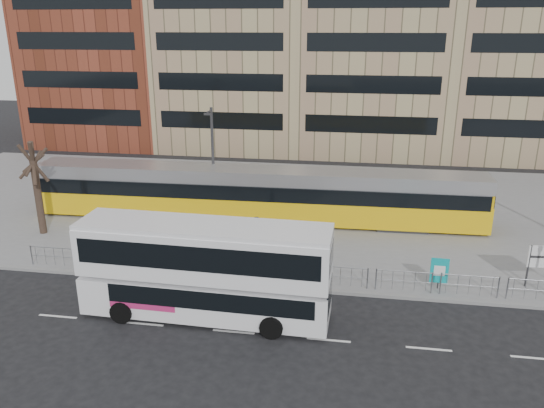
# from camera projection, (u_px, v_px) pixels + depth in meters

# --- Properties ---
(ground) EXTENTS (120.00, 120.00, 0.00)m
(ground) POSITION_uv_depth(u_px,v_px,m) (292.00, 291.00, 25.81)
(ground) COLOR black
(ground) RESTS_ON ground
(plaza) EXTENTS (64.00, 24.00, 0.15)m
(plaza) POSITION_uv_depth(u_px,v_px,m) (313.00, 209.00, 37.00)
(plaza) COLOR slate
(plaza) RESTS_ON ground
(kerb) EXTENTS (64.00, 0.25, 0.17)m
(kerb) POSITION_uv_depth(u_px,v_px,m) (292.00, 289.00, 25.83)
(kerb) COLOR gray
(kerb) RESTS_ON ground
(building_row) EXTENTS (70.40, 18.40, 31.20)m
(building_row) POSITION_uv_depth(u_px,v_px,m) (350.00, 18.00, 53.46)
(building_row) COLOR brown
(building_row) RESTS_ON ground
(pedestrian_barrier) EXTENTS (32.07, 0.07, 1.10)m
(pedestrian_barrier) POSITION_uv_depth(u_px,v_px,m) (334.00, 271.00, 25.66)
(pedestrian_barrier) COLOR gray
(pedestrian_barrier) RESTS_ON plaza
(road_markings) EXTENTS (62.00, 0.12, 0.01)m
(road_markings) POSITION_uv_depth(u_px,v_px,m) (304.00, 338.00, 21.92)
(road_markings) COLOR white
(road_markings) RESTS_ON ground
(double_decker_bus) EXTENTS (10.92, 3.01, 4.34)m
(double_decker_bus) POSITION_uv_depth(u_px,v_px,m) (205.00, 267.00, 22.88)
(double_decker_bus) COLOR white
(double_decker_bus) RESTS_ON ground
(tram) EXTENTS (29.06, 3.36, 3.42)m
(tram) POSITION_uv_depth(u_px,v_px,m) (256.00, 194.00, 34.36)
(tram) COLOR #E9B70C
(tram) RESTS_ON plaza
(ad_panel) EXTENTS (0.85, 0.09, 1.58)m
(ad_panel) POSITION_uv_depth(u_px,v_px,m) (439.00, 271.00, 25.43)
(ad_panel) COLOR #2D2D30
(ad_panel) RESTS_ON plaza
(pedestrian) EXTENTS (0.50, 0.70, 1.80)m
(pedestrian) POSITION_uv_depth(u_px,v_px,m) (257.00, 232.00, 30.33)
(pedestrian) COLOR black
(pedestrian) RESTS_ON plaza
(traffic_light_west) EXTENTS (0.17, 0.21, 3.10)m
(traffic_light_west) POSITION_uv_depth(u_px,v_px,m) (179.00, 236.00, 26.81)
(traffic_light_west) COLOR #2D2D30
(traffic_light_west) RESTS_ON plaza
(lamp_post_west) EXTENTS (0.45, 1.04, 7.13)m
(lamp_post_west) POSITION_uv_depth(u_px,v_px,m) (213.00, 156.00, 34.78)
(lamp_post_west) COLOR #2D2D30
(lamp_post_west) RESTS_ON plaza
(bare_tree) EXTENTS (4.53, 4.53, 7.99)m
(bare_tree) POSITION_uv_depth(u_px,v_px,m) (30.00, 138.00, 30.69)
(bare_tree) COLOR black
(bare_tree) RESTS_ON plaza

